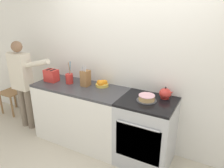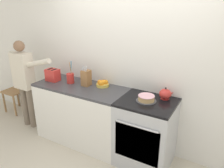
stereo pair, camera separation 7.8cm
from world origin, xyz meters
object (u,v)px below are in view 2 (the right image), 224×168
at_px(toaster, 53,75).
at_px(person_baker, 24,78).
at_px(utensil_crock, 70,78).
at_px(tea_kettle, 165,94).
at_px(fruit_bowl, 103,83).
at_px(dining_chair, 18,87).
at_px(layer_cake, 146,98).
at_px(knife_block, 86,78).
at_px(stove_range, 145,132).

relative_size(toaster, person_baker, 0.14).
xyz_separation_m(utensil_crock, toaster, (-0.31, -0.06, 0.01)).
relative_size(tea_kettle, fruit_bowl, 1.01).
distance_m(tea_kettle, fruit_bowl, 0.95).
bearing_deg(dining_chair, tea_kettle, 31.95).
height_order(layer_cake, toaster, toaster).
bearing_deg(person_baker, toaster, 7.70).
height_order(knife_block, person_baker, person_baker).
xyz_separation_m(knife_block, toaster, (-0.59, -0.09, -0.03)).
distance_m(knife_block, person_baker, 1.17).
height_order(layer_cake, person_baker, person_baker).
bearing_deg(stove_range, utensil_crock, 178.26).
relative_size(stove_range, layer_cake, 3.61).
bearing_deg(layer_cake, person_baker, -176.43).
bearing_deg(utensil_crock, dining_chair, 173.75).
height_order(knife_block, toaster, knife_block).
bearing_deg(knife_block, layer_cake, -4.25).
bearing_deg(utensil_crock, tea_kettle, 5.89).
distance_m(layer_cake, utensil_crock, 1.27).
bearing_deg(dining_chair, person_baker, 5.95).
bearing_deg(stove_range, knife_block, 175.82).
bearing_deg(toaster, stove_range, 0.61).
xyz_separation_m(stove_range, toaster, (-1.60, -0.02, 0.56)).
xyz_separation_m(knife_block, utensil_crock, (-0.28, -0.03, -0.04)).
height_order(stove_range, dining_chair, stove_range).
bearing_deg(toaster, layer_cake, 0.62).
bearing_deg(utensil_crock, person_baker, -168.76).
bearing_deg(knife_block, tea_kettle, 5.60).
bearing_deg(fruit_bowl, person_baker, -167.88).
distance_m(stove_range, person_baker, 2.21).
distance_m(toaster, dining_chair, 1.37).
relative_size(stove_range, utensil_crock, 2.68).
relative_size(stove_range, tea_kettle, 4.78).
bearing_deg(toaster, tea_kettle, 6.64).
relative_size(knife_block, utensil_crock, 0.92).
bearing_deg(tea_kettle, knife_block, -174.40).
bearing_deg(toaster, utensil_crock, 10.11).
bearing_deg(toaster, person_baker, -168.12).
relative_size(layer_cake, knife_block, 0.81).
distance_m(layer_cake, fruit_bowl, 0.78).
distance_m(stove_range, tea_kettle, 0.59).
relative_size(person_baker, dining_chair, 1.80).
xyz_separation_m(utensil_crock, person_baker, (-0.87, -0.17, -0.10)).
xyz_separation_m(stove_range, knife_block, (-1.01, 0.07, 0.59)).
xyz_separation_m(tea_kettle, utensil_crock, (-1.46, -0.15, 0.01)).
height_order(knife_block, fruit_bowl, knife_block).
relative_size(layer_cake, utensil_crock, 0.74).
bearing_deg(dining_chair, stove_range, 28.12).
bearing_deg(person_baker, stove_range, -0.64).
distance_m(layer_cake, person_baker, 2.14).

